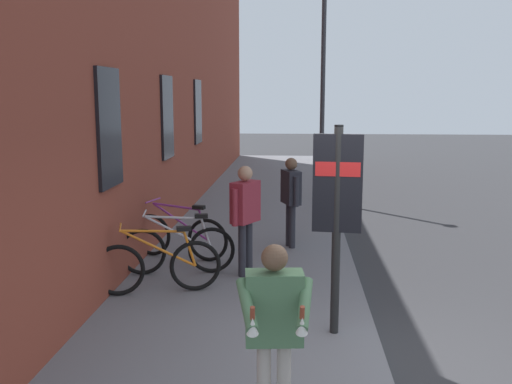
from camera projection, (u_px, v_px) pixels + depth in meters
ground at (392, 235)px, 11.73m from camera, size 60.00×60.00×0.00m
sidewalk_pavement at (263, 211)px, 13.87m from camera, size 24.00×3.50×0.12m
station_facade at (184, 44)px, 14.31m from camera, size 22.00×0.65×8.18m
bicycle_by_door at (158, 266)px, 7.92m from camera, size 0.62×1.72×0.97m
bicycle_mid_rack at (178, 249)px, 8.78m from camera, size 0.49×1.76×0.97m
bicycle_leaning_wall at (179, 236)px, 9.60m from camera, size 0.63×1.72×0.97m
transit_info_sign at (337, 197)px, 6.40m from camera, size 0.14×0.56×2.40m
pedestrian_by_facade at (291, 193)px, 10.23m from camera, size 0.58×0.38×1.62m
pedestrian_crossing_street at (245, 209)px, 8.61m from camera, size 0.57×0.45×1.68m
tourist_with_hotdogs at (274, 320)px, 4.51m from camera, size 0.57×0.61×1.59m
street_lamp at (323, 74)px, 14.83m from camera, size 0.28×0.28×5.50m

